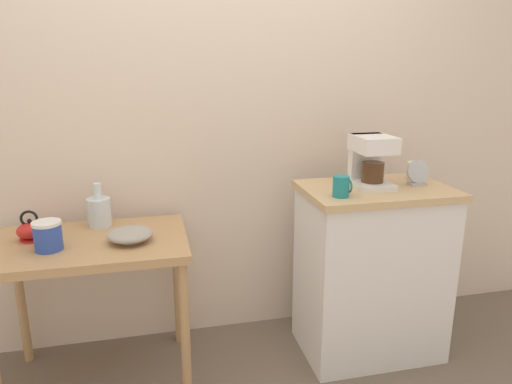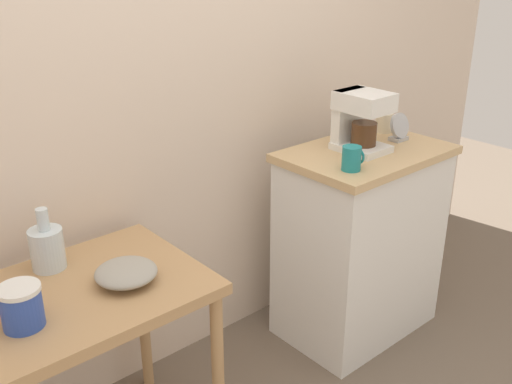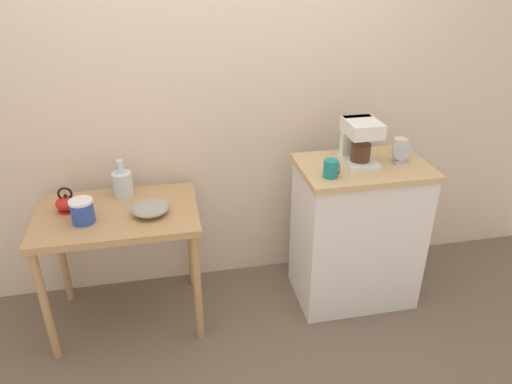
% 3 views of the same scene
% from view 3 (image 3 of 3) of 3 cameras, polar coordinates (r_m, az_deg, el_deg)
% --- Properties ---
extents(ground_plane, '(8.00, 8.00, 0.00)m').
position_cam_3_polar(ground_plane, '(3.10, -3.15, -13.31)').
color(ground_plane, '#6B5B4C').
extents(back_wall, '(4.40, 0.10, 2.80)m').
position_cam_3_polar(back_wall, '(2.85, -3.10, 14.75)').
color(back_wall, beige).
rests_on(back_wall, ground_plane).
extents(wooden_table, '(0.87, 0.58, 0.74)m').
position_cam_3_polar(wooden_table, '(2.74, -16.18, -4.07)').
color(wooden_table, tan).
rests_on(wooden_table, ground_plane).
extents(kitchen_counter, '(0.74, 0.50, 0.92)m').
position_cam_3_polar(kitchen_counter, '(2.98, 12.01, -4.81)').
color(kitchen_counter, white).
rests_on(kitchen_counter, ground_plane).
extents(bowl_stoneware, '(0.20, 0.20, 0.06)m').
position_cam_3_polar(bowl_stoneware, '(2.60, -12.66, -1.92)').
color(bowl_stoneware, '#9E998C').
rests_on(bowl_stoneware, wooden_table).
extents(teakettle, '(0.15, 0.12, 0.14)m').
position_cam_3_polar(teakettle, '(2.77, -21.83, -1.25)').
color(teakettle, red).
rests_on(teakettle, wooden_table).
extents(glass_carafe_vase, '(0.11, 0.11, 0.22)m').
position_cam_3_polar(glass_carafe_vase, '(2.82, -15.79, 1.04)').
color(glass_carafe_vase, silver).
rests_on(glass_carafe_vase, wooden_table).
extents(canister_enamel, '(0.12, 0.12, 0.13)m').
position_cam_3_polar(canister_enamel, '(2.61, -20.22, -2.18)').
color(canister_enamel, '#2D4CAD').
rests_on(canister_enamel, wooden_table).
extents(coffee_maker, '(0.18, 0.22, 0.26)m').
position_cam_3_polar(coffee_maker, '(2.73, 12.39, 6.17)').
color(coffee_maker, white).
rests_on(coffee_maker, kitchen_counter).
extents(mug_small_cream, '(0.09, 0.08, 0.09)m').
position_cam_3_polar(mug_small_cream, '(2.97, 17.02, 5.35)').
color(mug_small_cream, beige).
rests_on(mug_small_cream, kitchen_counter).
extents(mug_dark_teal, '(0.08, 0.08, 0.10)m').
position_cam_3_polar(mug_dark_teal, '(2.56, 9.04, 2.80)').
color(mug_dark_teal, teal).
rests_on(mug_dark_teal, kitchen_counter).
extents(table_clock, '(0.12, 0.06, 0.13)m').
position_cam_3_polar(table_clock, '(2.84, 17.12, 4.51)').
color(table_clock, '#B2B5BA').
rests_on(table_clock, kitchen_counter).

